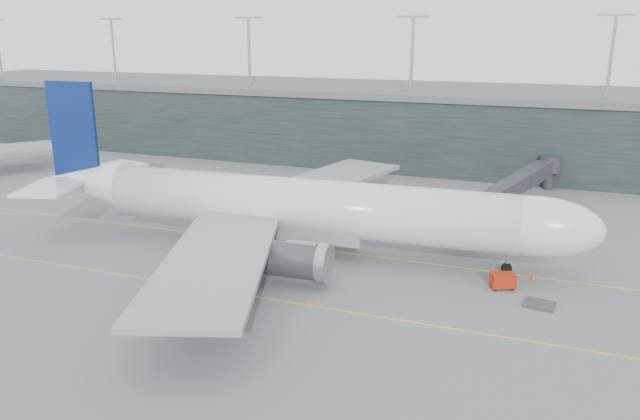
% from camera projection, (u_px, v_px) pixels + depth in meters
% --- Properties ---
extents(ground, '(320.00, 320.00, 0.00)m').
position_uv_depth(ground, '(290.00, 235.00, 84.50)').
color(ground, '#58585D').
rests_on(ground, ground).
extents(taxiline_a, '(160.00, 0.25, 0.02)m').
position_uv_depth(taxiline_a, '(278.00, 244.00, 80.91)').
color(taxiline_a, gold).
rests_on(taxiline_a, ground).
extents(taxiline_b, '(160.00, 0.25, 0.02)m').
position_uv_depth(taxiline_b, '(215.00, 290.00, 66.55)').
color(taxiline_b, gold).
rests_on(taxiline_b, ground).
extents(taxiline_lead_main, '(0.25, 60.00, 0.02)m').
position_uv_depth(taxiline_lead_main, '(368.00, 202.00, 100.74)').
color(taxiline_lead_main, gold).
rests_on(taxiline_lead_main, ground).
extents(terminal, '(240.00, 36.00, 29.00)m').
position_uv_depth(terminal, '(397.00, 122.00, 134.45)').
color(terminal, black).
rests_on(terminal, ground).
extents(main_aircraft, '(72.15, 67.77, 20.24)m').
position_uv_depth(main_aircraft, '(301.00, 207.00, 76.92)').
color(main_aircraft, silver).
rests_on(main_aircraft, ground).
extents(jet_bridge, '(11.99, 43.52, 5.78)m').
position_uv_depth(jet_bridge, '(504.00, 185.00, 93.74)').
color(jet_bridge, '#2B2C31').
rests_on(jet_bridge, ground).
extents(gse_cart, '(2.93, 2.45, 1.71)m').
position_uv_depth(gse_cart, '(503.00, 280.00, 66.70)').
color(gse_cart, '#A11F0B').
rests_on(gse_cart, ground).
extents(baggage_dolly, '(3.21, 2.71, 0.29)m').
position_uv_depth(baggage_dolly, '(539.00, 304.00, 62.71)').
color(baggage_dolly, '#3A3A3F').
rests_on(baggage_dolly, ground).
extents(uld_a, '(2.44, 2.17, 1.86)m').
position_uv_depth(uld_a, '(282.00, 203.00, 96.37)').
color(uld_a, '#3E3D43').
rests_on(uld_a, ground).
extents(uld_b, '(2.21, 1.85, 1.85)m').
position_uv_depth(uld_b, '(311.00, 204.00, 95.85)').
color(uld_b, '#3E3D43').
rests_on(uld_b, ground).
extents(uld_c, '(2.36, 2.12, 1.77)m').
position_uv_depth(uld_c, '(323.00, 208.00, 93.76)').
color(uld_c, '#3E3D43').
rests_on(uld_c, ground).
extents(cone_nose, '(0.43, 0.43, 0.69)m').
position_uv_depth(cone_nose, '(533.00, 276.00, 69.36)').
color(cone_nose, '#DF4C0C').
rests_on(cone_nose, ground).
extents(cone_wing_stbd, '(0.44, 0.44, 0.70)m').
position_uv_depth(cone_wing_stbd, '(308.00, 301.00, 62.93)').
color(cone_wing_stbd, orange).
rests_on(cone_wing_stbd, ground).
extents(cone_wing_port, '(0.44, 0.44, 0.70)m').
position_uv_depth(cone_wing_port, '(390.00, 216.00, 92.09)').
color(cone_wing_port, '#F9570D').
rests_on(cone_wing_port, ground).
extents(cone_tail, '(0.44, 0.44, 0.71)m').
position_uv_depth(cone_tail, '(176.00, 246.00, 79.13)').
color(cone_tail, orange).
rests_on(cone_tail, ground).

